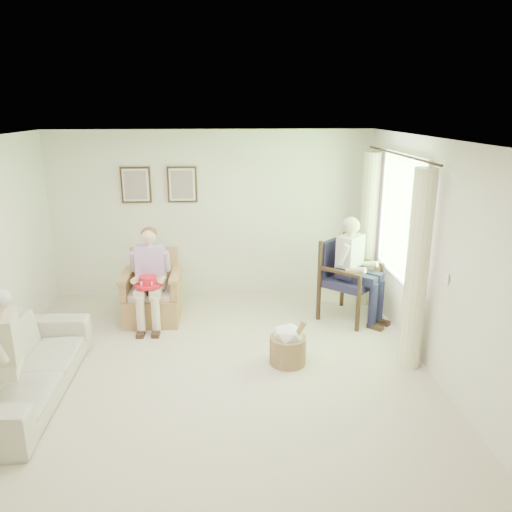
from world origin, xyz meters
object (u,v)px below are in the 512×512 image
at_px(wicker_armchair, 153,298).
at_px(person_wicker, 150,271).
at_px(wood_armchair, 349,275).
at_px(sofa, 22,367).
at_px(hatbox, 288,344).
at_px(person_dark, 353,262).
at_px(red_hat, 148,283).

relative_size(wicker_armchair, person_wicker, 0.75).
relative_size(wood_armchair, sofa, 0.51).
bearing_deg(wood_armchair, wicker_armchair, 132.42).
distance_m(wicker_armchair, hatbox, 2.24).
distance_m(sofa, person_dark, 4.28).
distance_m(red_hat, hatbox, 2.09).
xyz_separation_m(wicker_armchair, red_hat, (-0.00, -0.34, 0.36)).
distance_m(wood_armchair, sofa, 4.33).
height_order(wicker_armchair, red_hat, wicker_armchair).
height_order(wood_armchair, red_hat, wood_armchair).
relative_size(wicker_armchair, person_dark, 0.69).
xyz_separation_m(sofa, person_wicker, (1.10, 1.77, 0.45)).
distance_m(wicker_armchair, wood_armchair, 2.81).
height_order(wicker_armchair, sofa, wicker_armchair).
height_order(wood_armchair, person_dark, person_dark).
relative_size(wood_armchair, person_dark, 0.78).
xyz_separation_m(person_wicker, hatbox, (1.75, -1.27, -0.53)).
bearing_deg(sofa, person_wicker, -31.97).
bearing_deg(red_hat, person_dark, 2.54).
height_order(red_hat, hatbox, red_hat).
xyz_separation_m(wood_armchair, sofa, (-3.90, -1.87, -0.29)).
bearing_deg(sofa, red_hat, -35.14).
bearing_deg(hatbox, person_wicker, 144.01).
xyz_separation_m(wicker_armchair, sofa, (-1.10, -1.90, 0.01)).
bearing_deg(hatbox, person_dark, 48.52).
bearing_deg(red_hat, hatbox, -31.21).
relative_size(wood_armchair, person_wicker, 0.84).
bearing_deg(person_dark, hatbox, -178.42).
bearing_deg(wood_armchair, person_wicker, 135.13).
xyz_separation_m(person_wicker, person_dark, (2.80, -0.08, 0.10)).
bearing_deg(hatbox, wicker_armchair, 141.28).
height_order(wood_armchair, hatbox, wood_armchair).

